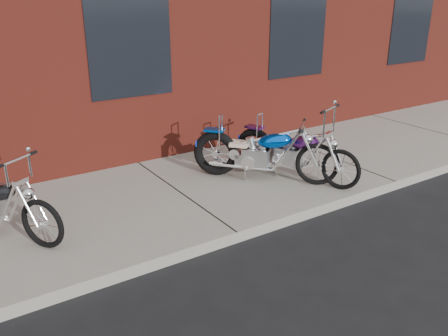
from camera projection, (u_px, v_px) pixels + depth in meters
ground at (237, 243)px, 5.87m from camera, size 120.00×120.00×0.00m
sidewalk at (180, 196)px, 7.01m from camera, size 22.00×3.00×0.15m
chopper_purple at (292, 154)px, 7.40m from camera, size 0.88×2.05×1.21m
chopper_blue at (261, 154)px, 7.31m from camera, size 1.60×1.77×0.99m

